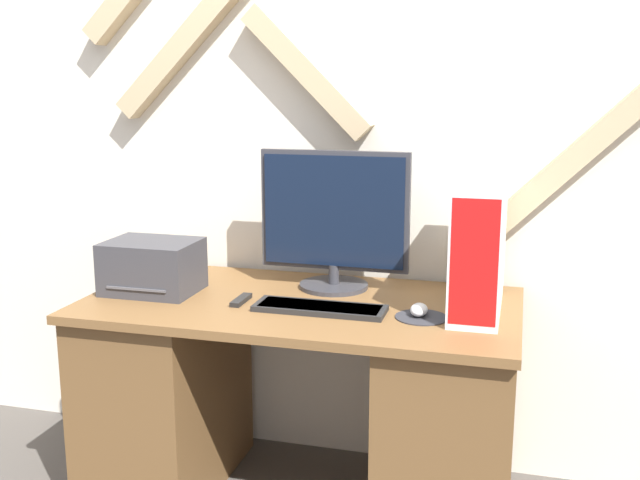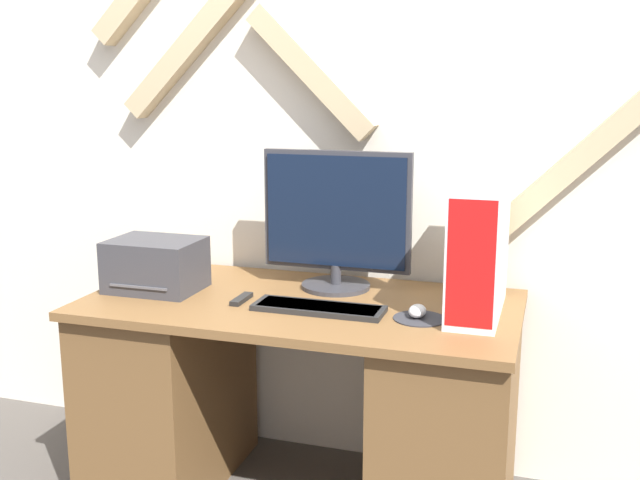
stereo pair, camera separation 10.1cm
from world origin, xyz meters
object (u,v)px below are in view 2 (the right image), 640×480
at_px(printer, 156,265).
at_px(remote_control, 242,299).
at_px(keyboard, 319,308).
at_px(computer_tower, 479,249).
at_px(monitor, 336,219).
at_px(mouse, 417,311).

bearing_deg(printer, remote_control, -6.98).
distance_m(keyboard, computer_tower, 0.55).
bearing_deg(monitor, keyboard, -84.96).
bearing_deg(keyboard, monitor, 95.04).
xyz_separation_m(mouse, computer_tower, (0.17, 0.11, 0.19)).
xyz_separation_m(computer_tower, printer, (-1.12, -0.07, -0.12)).
bearing_deg(remote_control, keyboard, -4.57).
relative_size(computer_tower, printer, 1.42).
height_order(monitor, mouse, monitor).
relative_size(keyboard, mouse, 4.96).
distance_m(mouse, printer, 0.95).
relative_size(keyboard, remote_control, 3.34).
height_order(monitor, remote_control, monitor).
bearing_deg(remote_control, monitor, 45.41).
distance_m(monitor, remote_control, 0.44).
xyz_separation_m(monitor, remote_control, (-0.26, -0.26, -0.25)).
bearing_deg(printer, keyboard, -5.90).
height_order(computer_tower, remote_control, computer_tower).
bearing_deg(printer, monitor, 19.81).
relative_size(keyboard, computer_tower, 0.96).
xyz_separation_m(monitor, computer_tower, (0.51, -0.15, -0.04)).
relative_size(monitor, remote_control, 4.17).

